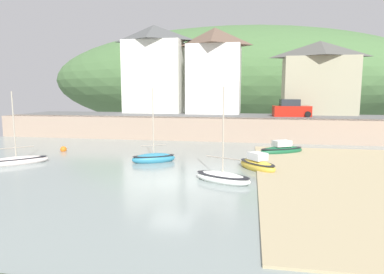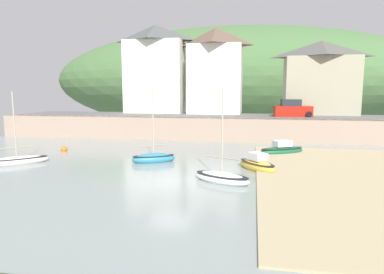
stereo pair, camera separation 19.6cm
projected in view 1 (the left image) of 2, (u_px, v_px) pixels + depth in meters
The scene contains 13 objects.
ground at pixel (141, 262), 10.03m from camera, with size 48.00×41.00×0.61m.
quay_seawall at pixel (209, 127), 36.51m from camera, with size 48.00×9.40×2.40m.
hillside_backdrop at pixel (235, 80), 72.27m from camera, with size 80.00×44.00×21.60m.
waterfront_building_left at pixel (154, 69), 44.52m from camera, with size 7.85×5.10×11.45m.
waterfront_building_centre at pixel (215, 70), 43.17m from camera, with size 6.93×6.14×10.85m.
waterfront_building_right at pixel (319, 77), 41.08m from camera, with size 8.73×5.18×8.88m.
dinghy_open_wooden at pixel (16, 161), 24.13m from camera, with size 3.86×3.71×5.40m.
rowboat_small_beached at pixel (281, 150), 28.37m from camera, with size 4.22×3.23×1.30m.
sailboat_blue_trim at pixel (223, 177), 19.51m from camera, with size 3.77×2.74×5.67m.
sailboat_white_hull at pixel (154, 158), 24.99m from camera, with size 3.45×2.59×5.66m.
sailboat_tall_mast at pixel (257, 165), 22.55m from camera, with size 3.05×3.27×1.35m.
parked_car_near_slipway at pixel (291, 109), 37.82m from camera, with size 4.25×2.11×1.95m.
mooring_buoy at pixel (63, 149), 29.45m from camera, with size 0.55×0.55×0.55m.
Camera 1 is at (4.56, -18.57, 5.23)m, focal length 31.35 mm.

